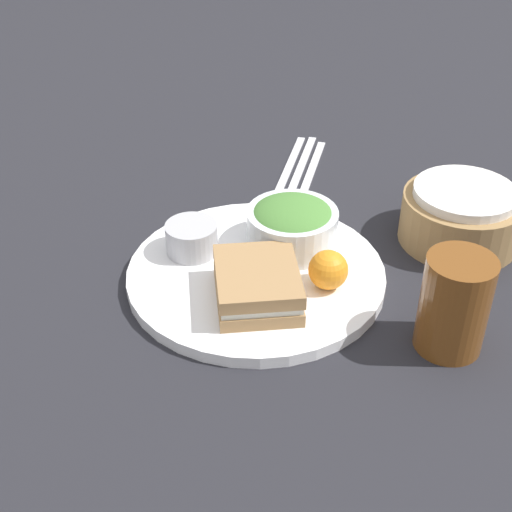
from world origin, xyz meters
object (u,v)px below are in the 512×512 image
Objects in this scene: salad_bowl at (292,224)px; spoon at (313,167)px; dressing_cup at (192,238)px; sandwich at (256,285)px; bread_basket at (461,216)px; drink_glass at (454,304)px; plate at (256,274)px; knife at (301,165)px; fork at (290,164)px.

spoon is (-0.23, 0.05, -0.04)m from salad_bowl.
sandwich is at bearing 38.29° from dressing_cup.
bread_basket is (-0.03, 0.22, -0.01)m from salad_bowl.
salad_bowl is at bearing -138.13° from drink_glass.
plate is 0.28m from bread_basket.
spoon is at bearing -140.05° from bread_basket.
sandwich reaches higher than spoon.
plate is 2.63× the size of sandwich.
dressing_cup reaches higher than plate.
salad_bowl is 0.24m from knife.
fork and spoon have the same top height.
fork and knife have the same top height.
plate is 2.03× the size of bread_basket.
spoon is at bearing -90.00° from knife.
plate is 0.08m from salad_bowl.
plate is at bearing 180.00° from knife.
spoon is (0.00, 0.02, 0.00)m from knife.
sandwich is 0.77× the size of bread_basket.
salad_bowl reaches higher than plate.
knife is at bearing 167.04° from sandwich.
plate is at bearing 178.62° from sandwich.
drink_glass is at bearing 41.87° from salad_bowl.
fork is at bearing 90.00° from spoon.
knife is (-0.35, 0.08, -0.03)m from sandwich.
plate is 1.78× the size of spoon.
salad_bowl is 0.25m from fork.
knife and spoon have the same top height.
plate is at bearing 176.59° from spoon.
plate is 0.30m from knife.
plate is 4.82× the size of dressing_cup.
sandwich is at bearing -174.94° from fork.
plate is 0.30m from fork.
drink_glass is (0.16, 0.28, 0.02)m from dressing_cup.
drink_glass is at bearing -17.44° from bread_basket.
bread_basket is at bearing 106.64° from plate.
sandwich is at bearing 179.30° from spoon.
plate is at bearing -176.59° from fork.
drink_glass is (0.18, 0.16, 0.01)m from salad_bowl.
sandwich is at bearing -107.76° from drink_glass.
dressing_cup is at bearing -120.10° from drink_glass.
drink_glass is 0.43m from spoon.
dressing_cup is 0.37× the size of spoon.
fork is at bearing 176.56° from salad_bowl.
bread_basket is 0.75× the size of knife.
spoon is at bearing 164.16° from sandwich.
salad_bowl reaches higher than spoon.
salad_bowl is at bearing -82.99° from bread_basket.
dressing_cup is at bearing 166.22° from fork.
spoon is at bearing 168.06° from salad_bowl.
dressing_cup is 0.58× the size of drink_glass.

